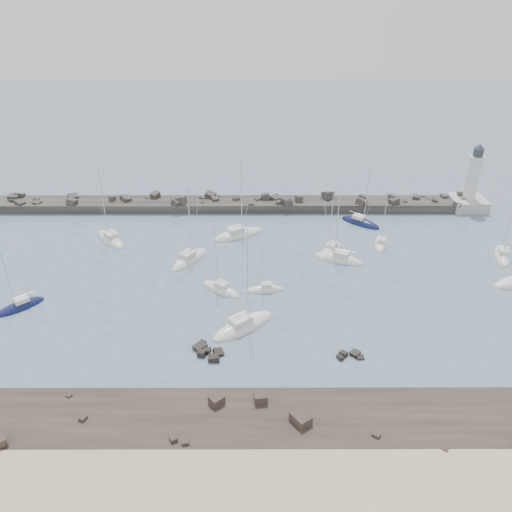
{
  "coord_description": "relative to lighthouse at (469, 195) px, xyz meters",
  "views": [
    {
      "loc": [
        1.94,
        -59.96,
        42.2
      ],
      "look_at": [
        2.08,
        12.0,
        2.67
      ],
      "focal_mm": 35.0,
      "sensor_mm": 36.0,
      "label": 1
    }
  ],
  "objects": [
    {
      "name": "sailboat_4",
      "position": [
        -48.3,
        -13.17,
        -2.94
      ],
      "size": [
        10.72,
        7.81,
        16.42
      ],
      "color": "silver",
      "rests_on": "ground"
    },
    {
      "name": "sailboat_7",
      "position": [
        -46.72,
        -41.83,
        -2.94
      ],
      "size": [
        10.01,
        9.0,
        16.3
      ],
      "color": "silver",
      "rests_on": "ground"
    },
    {
      "name": "sailboat_10",
      "position": [
        -22.0,
        -16.87,
        -2.96
      ],
      "size": [
        3.93,
        7.24,
        11.08
      ],
      "color": "silver",
      "rests_on": "ground"
    },
    {
      "name": "lighthouse",
      "position": [
        0.0,
        0.0,
        0.0
      ],
      "size": [
        7.0,
        7.0,
        14.6
      ],
      "color": "#A2A29D",
      "rests_on": "ground"
    },
    {
      "name": "sailboat_3",
      "position": [
        -56.41,
        -22.8,
        -2.94
      ],
      "size": [
        7.15,
        9.31,
        14.58
      ],
      "color": "silver",
      "rests_on": "ground"
    },
    {
      "name": "sailboat_5",
      "position": [
        -50.49,
        -32.3,
        -2.95
      ],
      "size": [
        7.18,
        6.32,
        11.77
      ],
      "color": "silver",
      "rests_on": "ground"
    },
    {
      "name": "sailboat_12",
      "position": [
        -1.72,
        -21.47,
        -2.94
      ],
      "size": [
        4.92,
        8.48,
        13.01
      ],
      "color": "silver",
      "rests_on": "ground"
    },
    {
      "name": "ground",
      "position": [
        -47.0,
        -38.0,
        -3.09
      ],
      "size": [
        400.0,
        400.0,
        0.0
      ],
      "primitive_type": "plane",
      "color": "slate",
      "rests_on": "ground"
    },
    {
      "name": "breakwater",
      "position": [
        -54.68,
        0.0,
        -2.77
      ],
      "size": [
        115.0,
        7.59,
        4.94
      ],
      "color": "#2C2A27",
      "rests_on": "ground"
    },
    {
      "name": "sailboat_9",
      "position": [
        -30.63,
        -22.66,
        -2.94
      ],
      "size": [
        9.15,
        6.08,
        14.01
      ],
      "color": "silver",
      "rests_on": "ground"
    },
    {
      "name": "sailboat_6",
      "position": [
        -31.58,
        -19.55,
        -2.95
      ],
      "size": [
        6.36,
        7.67,
        12.27
      ],
      "color": "silver",
      "rests_on": "ground"
    },
    {
      "name": "rock_cluster_far",
      "position": [
        -32.68,
        -47.96,
        -3.04
      ],
      "size": [
        3.62,
        2.08,
        1.1
      ],
      "color": "black",
      "rests_on": "ground"
    },
    {
      "name": "sailboat_1",
      "position": [
        -72.03,
        -14.96,
        -2.95
      ],
      "size": [
        8.05,
        8.98,
        14.62
      ],
      "color": "silver",
      "rests_on": "ground"
    },
    {
      "name": "rock_cluster_near",
      "position": [
        -51.18,
        -47.32,
        -2.97
      ],
      "size": [
        4.37,
        4.5,
        1.47
      ],
      "color": "black",
      "rests_on": "ground"
    },
    {
      "name": "sailboat_2",
      "position": [
        -79.8,
        -36.97,
        -2.95
      ],
      "size": [
        6.74,
        6.52,
        11.49
      ],
      "color": "#101643",
      "rests_on": "ground"
    },
    {
      "name": "sailboat_8",
      "position": [
        -24.04,
        -7.75,
        -2.95
      ],
      "size": [
        8.13,
        7.49,
        13.43
      ],
      "color": "#101643",
      "rests_on": "ground"
    },
    {
      "name": "sailboat_13",
      "position": [
        -43.63,
        -32.43,
        -2.96
      ],
      "size": [
        6.13,
        2.51,
        9.65
      ],
      "color": "silver",
      "rests_on": "ground"
    },
    {
      "name": "rock_shelf",
      "position": [
        -46.97,
        -59.97,
        -3.07
      ],
      "size": [
        140.0,
        12.02,
        1.97
      ],
      "color": "black",
      "rests_on": "ground"
    }
  ]
}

